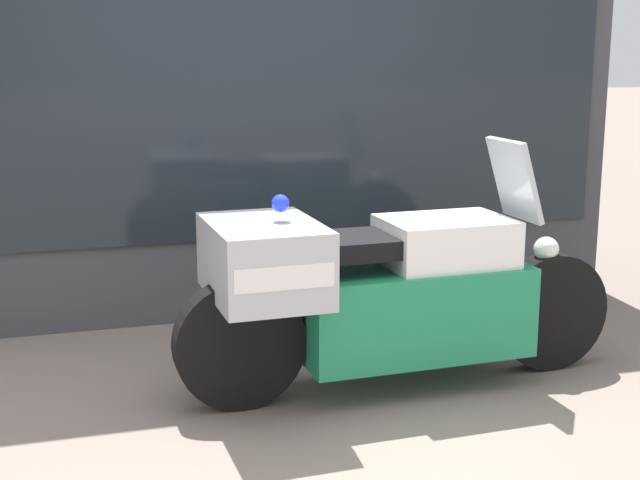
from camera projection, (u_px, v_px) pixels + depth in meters
name	position (u px, v px, depth m)	size (l,w,h in m)	color
ground_plane	(330.00, 422.00, 4.34)	(60.00, 60.00, 0.00)	gray
shop_building	(178.00, 64.00, 5.74)	(5.32, 0.55, 3.35)	#424247
window_display	(300.00, 241.00, 6.26)	(3.91, 0.30, 1.87)	slate
paramedic_motorcycle	(378.00, 289.00, 4.65)	(2.46, 0.77, 1.31)	black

